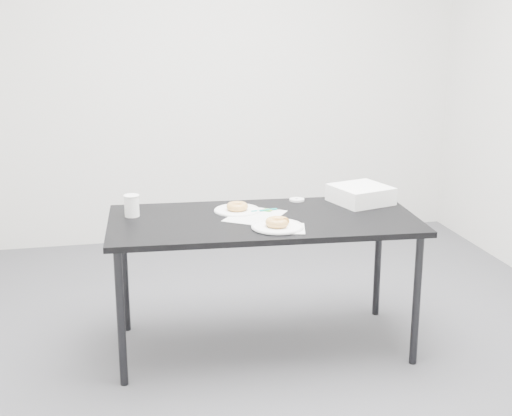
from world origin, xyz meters
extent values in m
plane|color=#46464B|center=(0.00, 0.00, 0.00)|extent=(4.00, 4.00, 0.00)
cube|color=silver|center=(0.00, 2.00, 1.35)|extent=(4.00, 0.02, 2.70)
cube|color=black|center=(0.01, 0.02, 0.71)|extent=(1.62, 0.84, 0.03)
cylinder|color=black|center=(-0.74, -0.24, 0.35)|extent=(0.04, 0.04, 0.69)
cylinder|color=black|center=(-0.70, 0.38, 0.35)|extent=(0.04, 0.04, 0.69)
cylinder|color=black|center=(0.72, -0.34, 0.35)|extent=(0.04, 0.04, 0.69)
cylinder|color=black|center=(0.76, 0.28, 0.35)|extent=(0.04, 0.04, 0.69)
cube|color=white|center=(-0.02, 0.06, 0.72)|extent=(0.38, 0.40, 0.00)
cube|color=green|center=(0.06, 0.14, 0.72)|extent=(0.07, 0.07, 0.00)
cylinder|color=#0C8880|center=(0.04, 0.13, 0.73)|extent=(0.14, 0.03, 0.01)
cube|color=white|center=(0.08, -0.19, 0.72)|extent=(0.22, 0.22, 0.00)
cylinder|color=white|center=(0.04, -0.17, 0.73)|extent=(0.26, 0.26, 0.01)
torus|color=gold|center=(0.04, -0.17, 0.75)|extent=(0.16, 0.16, 0.04)
cylinder|color=white|center=(-0.10, 0.17, 0.72)|extent=(0.25, 0.25, 0.01)
torus|color=gold|center=(-0.10, 0.17, 0.75)|extent=(0.12, 0.12, 0.04)
cylinder|color=white|center=(-0.65, 0.19, 0.78)|extent=(0.08, 0.08, 0.11)
cylinder|color=silver|center=(0.27, 0.31, 0.73)|extent=(0.08, 0.08, 0.01)
cube|color=white|center=(0.61, 0.20, 0.77)|extent=(0.35, 0.35, 0.09)
camera|label=1|loc=(-0.77, -3.41, 1.75)|focal=50.00mm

